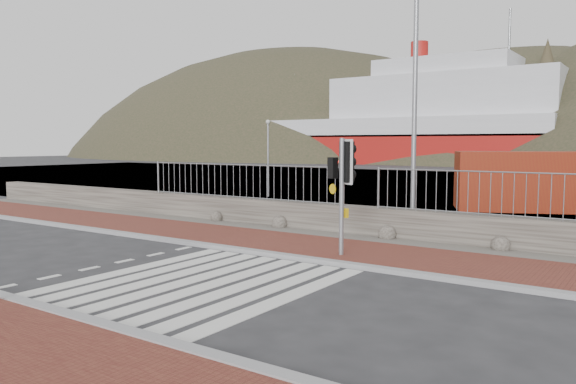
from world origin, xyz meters
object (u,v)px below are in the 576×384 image
Objects in this scene: ferry at (400,126)px; traffic_signal_far at (341,171)px; shipping_container at (530,181)px; streetlight at (420,81)px.

ferry is 69.09m from traffic_signal_far.
traffic_signal_far is at bearing -120.89° from shipping_container.
traffic_signal_far is at bearing -68.08° from ferry.
shipping_container is at bearing -74.19° from traffic_signal_far.
streetlight reaches higher than shipping_container.
streetlight is at bearing -71.29° from traffic_signal_far.
ferry is 65.26m from streetlight.
traffic_signal_far is at bearing -92.75° from streetlight.
ferry is 8.28× the size of shipping_container.
ferry is at bearing 115.63° from streetlight.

